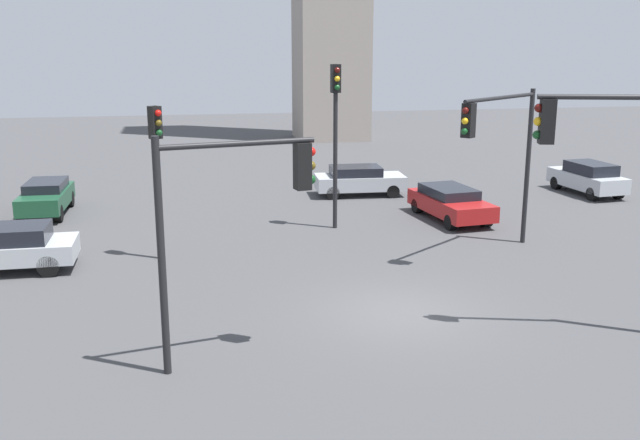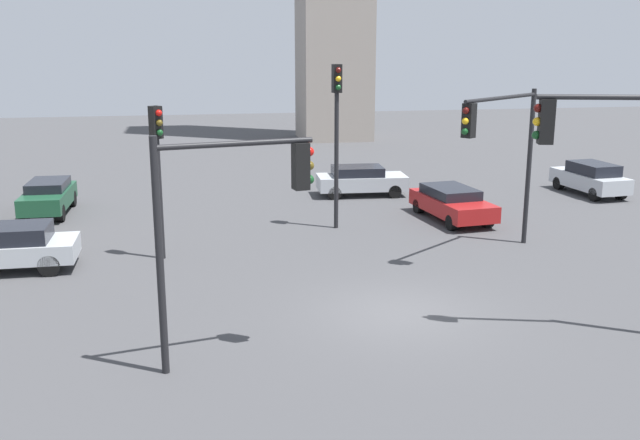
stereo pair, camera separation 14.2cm
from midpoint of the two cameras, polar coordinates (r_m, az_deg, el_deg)
ground_plane at (r=18.68m, az=6.59°, el=-7.32°), size 107.53×107.53×0.00m
traffic_light_0 at (r=26.09m, az=1.50°, el=8.18°), size 0.34×0.47×6.00m
traffic_light_1 at (r=23.33m, az=14.43°, el=6.37°), size 3.58×2.75×5.27m
traffic_light_2 at (r=14.88m, az=-6.67°, el=1.50°), size 3.37×0.86×4.99m
traffic_light_3 at (r=17.49m, az=22.71°, el=4.26°), size 3.31×1.11×5.83m
traffic_light_4 at (r=22.86m, az=-12.60°, el=5.20°), size 0.45×0.49×4.86m
car_0 at (r=28.42m, az=10.58°, el=1.38°), size 2.24×4.42×1.26m
car_1 at (r=30.80m, az=-20.67°, el=1.79°), size 1.71×4.02×1.35m
car_2 at (r=34.86m, az=20.81°, el=3.15°), size 1.97×4.09×1.47m
car_3 at (r=23.62m, az=-23.81°, el=-1.99°), size 4.47×1.81×1.40m
car_4 at (r=32.47m, az=3.38°, el=3.20°), size 4.08×2.00×1.33m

